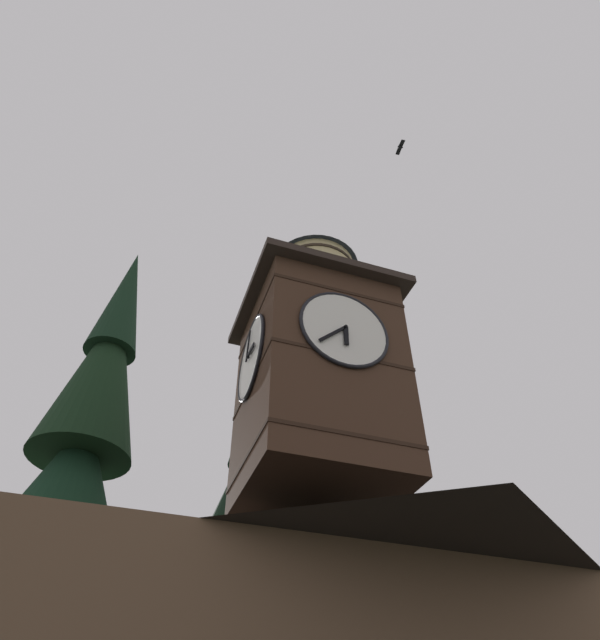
# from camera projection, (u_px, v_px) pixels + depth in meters

# --- Properties ---
(clock_tower) EXTENTS (4.51, 4.51, 9.63)m
(clock_tower) POSITION_uv_depth(u_px,v_px,m) (317.00, 361.00, 15.79)
(clock_tower) COLOR #422B1E
(clock_tower) RESTS_ON building_main
(pine_tree_behind) EXTENTS (6.94, 6.94, 16.44)m
(pine_tree_behind) POSITION_uv_depth(u_px,v_px,m) (248.00, 607.00, 17.51)
(pine_tree_behind) COLOR #473323
(pine_tree_behind) RESTS_ON ground_plane
(pine_tree_aside) EXTENTS (6.12, 6.12, 19.56)m
(pine_tree_aside) POSITION_uv_depth(u_px,v_px,m) (57.00, 532.00, 16.05)
(pine_tree_aside) COLOR #473323
(pine_tree_aside) RESTS_ON ground_plane
(moon) EXTENTS (1.48, 1.48, 1.48)m
(moon) POSITION_uv_depth(u_px,v_px,m) (367.00, 593.00, 48.49)
(moon) COLOR silver
(flying_bird_high) EXTENTS (0.23, 0.68, 0.12)m
(flying_bird_high) POSITION_uv_depth(u_px,v_px,m) (400.00, 147.00, 21.97)
(flying_bird_high) COLOR black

